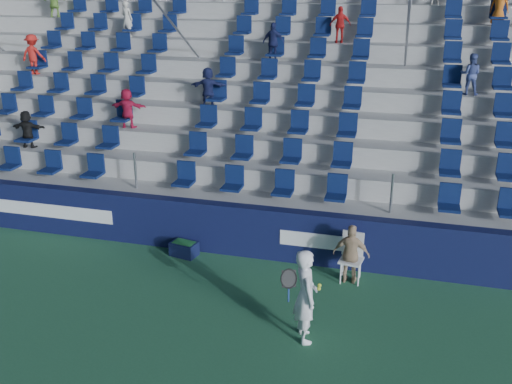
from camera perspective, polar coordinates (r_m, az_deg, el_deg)
ground at (r=10.60m, az=-5.07°, el=-13.82°), size 70.00×70.00×0.00m
sponsor_wall at (r=12.92m, az=-0.45°, el=-3.95°), size 24.00×0.32×1.20m
grandstand at (r=17.14m, az=4.02°, el=7.68°), size 24.00×8.17×6.63m
tennis_player at (r=9.99m, az=4.97°, el=-10.28°), size 0.71×0.74×1.73m
line_judge_chair at (r=12.13m, az=9.57°, el=-6.05°), size 0.52×0.53×1.04m
line_judge at (r=11.97m, az=9.51°, el=-6.15°), size 0.77×0.35×1.29m
ball_bin at (r=13.20m, az=-7.20°, el=-5.58°), size 0.65×0.49×0.33m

